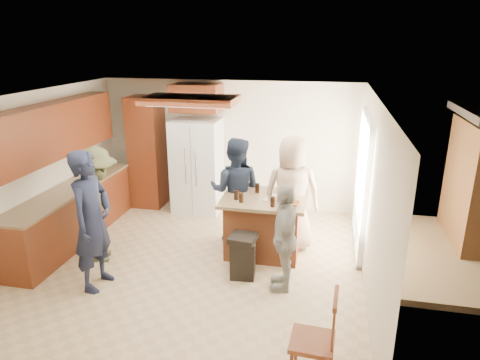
% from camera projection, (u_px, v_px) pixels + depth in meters
% --- Properties ---
extents(person_front_left, '(0.55, 0.73, 1.92)m').
position_uv_depth(person_front_left, '(92.00, 221.00, 5.62)').
color(person_front_left, black).
rests_on(person_front_left, ground).
extents(person_behind_left, '(0.86, 0.53, 1.77)m').
position_uv_depth(person_behind_left, '(235.00, 191.00, 6.96)').
color(person_behind_left, '#1A2335').
rests_on(person_behind_left, ground).
extents(person_behind_right, '(1.02, 0.78, 1.86)m').
position_uv_depth(person_behind_right, '(292.00, 194.00, 6.69)').
color(person_behind_right, tan).
rests_on(person_behind_right, ground).
extents(person_side_right, '(0.51, 0.90, 1.48)m').
position_uv_depth(person_side_right, '(285.00, 238.00, 5.64)').
color(person_side_right, '#999891').
rests_on(person_side_right, ground).
extents(person_counter, '(0.90, 1.25, 1.76)m').
position_uv_depth(person_counter, '(98.00, 205.00, 6.36)').
color(person_counter, '#3E4025').
rests_on(person_counter, ground).
extents(left_cabinetry, '(0.64, 3.00, 2.30)m').
position_uv_depth(left_cabinetry, '(66.00, 186.00, 6.95)').
color(left_cabinetry, maroon).
rests_on(left_cabinetry, ground).
extents(back_wall_units, '(1.80, 0.60, 2.45)m').
position_uv_depth(back_wall_units, '(159.00, 139.00, 8.31)').
color(back_wall_units, maroon).
rests_on(back_wall_units, ground).
extents(refrigerator, '(0.90, 0.76, 1.80)m').
position_uv_depth(refrigerator, '(197.00, 166.00, 8.24)').
color(refrigerator, white).
rests_on(refrigerator, ground).
extents(kitchen_island, '(1.28, 1.03, 0.93)m').
position_uv_depth(kitchen_island, '(264.00, 225.00, 6.68)').
color(kitchen_island, brown).
rests_on(kitchen_island, ground).
extents(island_items, '(0.99, 0.64, 0.15)m').
position_uv_depth(island_items, '(275.00, 198.00, 6.38)').
color(island_items, silver).
rests_on(island_items, kitchen_island).
extents(trash_bin, '(0.40, 0.40, 0.63)m').
position_uv_depth(trash_bin, '(243.00, 256.00, 6.05)').
color(trash_bin, black).
rests_on(trash_bin, ground).
extents(spindle_chair, '(0.44, 0.44, 0.99)m').
position_uv_depth(spindle_chair, '(314.00, 342.00, 4.13)').
color(spindle_chair, maroon).
rests_on(spindle_chair, ground).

